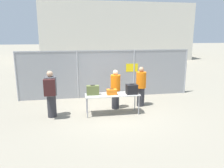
{
  "coord_description": "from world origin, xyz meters",
  "views": [
    {
      "loc": [
        -1.55,
        -8.12,
        3.06
      ],
      "look_at": [
        -0.04,
        0.43,
        1.05
      ],
      "focal_mm": 35.0,
      "sensor_mm": 36.0,
      "label": 1
    }
  ],
  "objects": [
    {
      "name": "traveler_hooded",
      "position": [
        -2.42,
        -0.15,
        0.97
      ],
      "size": [
        0.43,
        0.67,
        1.75
      ],
      "rotation": [
        0.0,
        0.0,
        0.17
      ],
      "color": "#2D2D33",
      "rests_on": "ground_plane"
    },
    {
      "name": "security_worker_far",
      "position": [
        1.24,
        0.57,
        0.88
      ],
      "size": [
        0.42,
        0.42,
        1.7
      ],
      "rotation": [
        0.0,
        0.0,
        3.17
      ],
      "color": "#2D2D33",
      "rests_on": "ground_plane"
    },
    {
      "name": "distant_hangar",
      "position": [
        3.65,
        22.76,
        3.22
      ],
      "size": [
        17.34,
        13.85,
        6.44
      ],
      "color": "beige",
      "rests_on": "ground_plane"
    },
    {
      "name": "ground_plane",
      "position": [
        0.0,
        0.0,
        0.0
      ],
      "size": [
        120.0,
        120.0,
        0.0
      ],
      "primitive_type": "plane",
      "color": "gray"
    },
    {
      "name": "suitcase_orange",
      "position": [
        -0.16,
        -0.19,
        0.89
      ],
      "size": [
        0.38,
        0.24,
        0.23
      ],
      "color": "orange",
      "rests_on": "inspection_table"
    },
    {
      "name": "suitcase_olive",
      "position": [
        -0.87,
        -0.09,
        0.96
      ],
      "size": [
        0.49,
        0.24,
        0.38
      ],
      "color": "#566033",
      "rests_on": "inspection_table"
    },
    {
      "name": "utility_trailer",
      "position": [
        1.83,
        3.69,
        0.42
      ],
      "size": [
        3.54,
        1.93,
        0.74
      ],
      "color": "#4C6B47",
      "rests_on": "ground_plane"
    },
    {
      "name": "security_worker_near",
      "position": [
        0.1,
        0.44,
        0.84
      ],
      "size": [
        0.4,
        0.4,
        1.63
      ],
      "rotation": [
        0.0,
        0.0,
        2.92
      ],
      "color": "#2D2D33",
      "rests_on": "ground_plane"
    },
    {
      "name": "fence_section",
      "position": [
        0.01,
        2.21,
        1.2
      ],
      "size": [
        8.36,
        0.07,
        2.3
      ],
      "color": "#9EA0A5",
      "rests_on": "ground_plane"
    },
    {
      "name": "suitcase_black",
      "position": [
        0.61,
        -0.23,
        0.97
      ],
      "size": [
        0.42,
        0.32,
        0.4
      ],
      "color": "black",
      "rests_on": "inspection_table"
    },
    {
      "name": "inspection_table",
      "position": [
        -0.13,
        -0.17,
        0.72
      ],
      "size": [
        2.09,
        0.67,
        0.78
      ],
      "color": "#B2B2AD",
      "rests_on": "ground_plane"
    }
  ]
}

